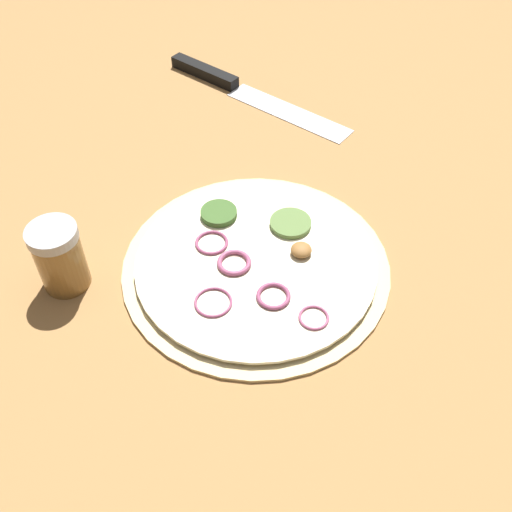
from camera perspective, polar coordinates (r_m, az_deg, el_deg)
ground_plane at (r=0.69m, az=0.00°, el=-1.03°), size 3.00×3.00×0.00m
pizza at (r=0.69m, az=-0.01°, el=-0.61°), size 0.31×0.31×0.02m
knife at (r=0.99m, az=-2.51°, el=16.05°), size 0.32×0.14×0.02m
spice_jar at (r=0.68m, az=-18.20°, el=-0.09°), size 0.05×0.05×0.08m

